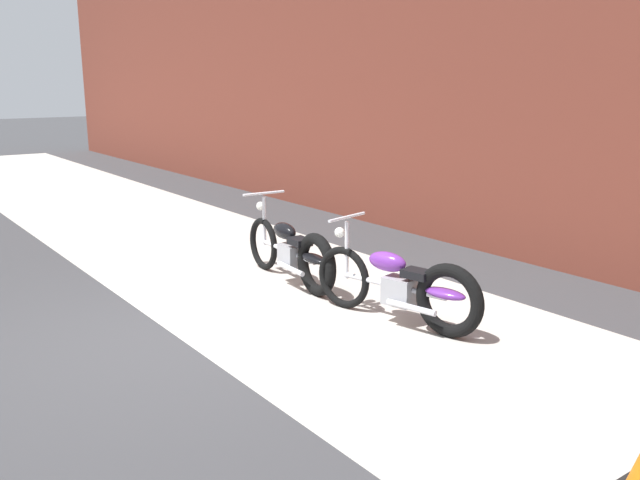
% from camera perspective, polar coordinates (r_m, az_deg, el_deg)
% --- Properties ---
extents(ground_plane, '(80.00, 80.00, 0.00)m').
position_cam_1_polar(ground_plane, '(6.68, -11.74, -8.14)').
color(ground_plane, '#38383A').
extents(sidewalk_slab, '(36.00, 3.50, 0.01)m').
position_cam_1_polar(sidewalk_slab, '(7.52, 0.49, -5.36)').
color(sidewalk_slab, '#B2ADA3').
rests_on(sidewalk_slab, ground).
extents(brick_building_wall, '(36.00, 0.50, 5.23)m').
position_cam_1_polar(brick_building_wall, '(9.59, 17.79, 13.96)').
color(brick_building_wall, brown).
rests_on(brick_building_wall, ground).
extents(motorcycle_black, '(2.01, 0.58, 1.03)m').
position_cam_1_polar(motorcycle_black, '(8.10, -2.17, -1.07)').
color(motorcycle_black, black).
rests_on(motorcycle_black, ground).
extents(motorcycle_purple, '(1.98, 0.70, 1.03)m').
position_cam_1_polar(motorcycle_purple, '(6.82, 7.27, -3.96)').
color(motorcycle_purple, black).
rests_on(motorcycle_purple, ground).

